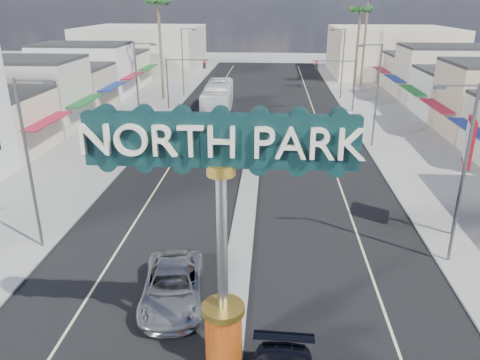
# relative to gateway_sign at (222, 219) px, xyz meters

# --- Properties ---
(ground) EXTENTS (160.00, 160.00, 0.00)m
(ground) POSITION_rel_gateway_sign_xyz_m (0.00, 28.02, -5.93)
(ground) COLOR gray
(ground) RESTS_ON ground
(road) EXTENTS (20.00, 120.00, 0.01)m
(road) POSITION_rel_gateway_sign_xyz_m (0.00, 28.02, -5.92)
(road) COLOR black
(road) RESTS_ON ground
(median_island) EXTENTS (1.30, 30.00, 0.16)m
(median_island) POSITION_rel_gateway_sign_xyz_m (0.00, 12.02, -5.85)
(median_island) COLOR gray
(median_island) RESTS_ON ground
(sidewalk_left) EXTENTS (8.00, 120.00, 0.12)m
(sidewalk_left) POSITION_rel_gateway_sign_xyz_m (-14.00, 28.02, -5.87)
(sidewalk_left) COLOR gray
(sidewalk_left) RESTS_ON ground
(sidewalk_right) EXTENTS (8.00, 120.00, 0.12)m
(sidewalk_right) POSITION_rel_gateway_sign_xyz_m (14.00, 28.02, -5.87)
(sidewalk_right) COLOR gray
(sidewalk_right) RESTS_ON ground
(storefront_row_left) EXTENTS (12.00, 42.00, 6.00)m
(storefront_row_left) POSITION_rel_gateway_sign_xyz_m (-24.00, 41.02, -2.93)
(storefront_row_left) COLOR beige
(storefront_row_left) RESTS_ON ground
(storefront_row_right) EXTENTS (12.00, 42.00, 6.00)m
(storefront_row_right) POSITION_rel_gateway_sign_xyz_m (24.00, 41.02, -2.93)
(storefront_row_right) COLOR #B7B29E
(storefront_row_right) RESTS_ON ground
(backdrop_far_left) EXTENTS (20.00, 20.00, 8.00)m
(backdrop_far_left) POSITION_rel_gateway_sign_xyz_m (-22.00, 73.02, -1.93)
(backdrop_far_left) COLOR #B7B29E
(backdrop_far_left) RESTS_ON ground
(backdrop_far_right) EXTENTS (20.00, 20.00, 8.00)m
(backdrop_far_right) POSITION_rel_gateway_sign_xyz_m (22.00, 73.02, -1.93)
(backdrop_far_right) COLOR beige
(backdrop_far_right) RESTS_ON ground
(gateway_sign) EXTENTS (8.20, 1.50, 9.15)m
(gateway_sign) POSITION_rel_gateway_sign_xyz_m (0.00, 0.00, 0.00)
(gateway_sign) COLOR red
(gateway_sign) RESTS_ON median_island
(traffic_signal_left) EXTENTS (5.09, 0.45, 6.00)m
(traffic_signal_left) POSITION_rel_gateway_sign_xyz_m (-9.18, 42.02, -1.65)
(traffic_signal_left) COLOR #47474C
(traffic_signal_left) RESTS_ON ground
(traffic_signal_right) EXTENTS (5.09, 0.45, 6.00)m
(traffic_signal_right) POSITION_rel_gateway_sign_xyz_m (9.18, 42.02, -1.65)
(traffic_signal_right) COLOR #47474C
(traffic_signal_right) RESTS_ON ground
(streetlight_l_near) EXTENTS (2.03, 0.22, 9.00)m
(streetlight_l_near) POSITION_rel_gateway_sign_xyz_m (-10.43, 8.02, -0.86)
(streetlight_l_near) COLOR #47474C
(streetlight_l_near) RESTS_ON ground
(streetlight_l_mid) EXTENTS (2.03, 0.22, 9.00)m
(streetlight_l_mid) POSITION_rel_gateway_sign_xyz_m (-10.43, 28.02, -0.86)
(streetlight_l_mid) COLOR #47474C
(streetlight_l_mid) RESTS_ON ground
(streetlight_l_far) EXTENTS (2.03, 0.22, 9.00)m
(streetlight_l_far) POSITION_rel_gateway_sign_xyz_m (-10.43, 50.02, -0.86)
(streetlight_l_far) COLOR #47474C
(streetlight_l_far) RESTS_ON ground
(streetlight_r_near) EXTENTS (2.03, 0.22, 9.00)m
(streetlight_r_near) POSITION_rel_gateway_sign_xyz_m (10.43, 8.02, -0.86)
(streetlight_r_near) COLOR #47474C
(streetlight_r_near) RESTS_ON ground
(streetlight_r_mid) EXTENTS (2.03, 0.22, 9.00)m
(streetlight_r_mid) POSITION_rel_gateway_sign_xyz_m (10.43, 28.02, -0.86)
(streetlight_r_mid) COLOR #47474C
(streetlight_r_mid) RESTS_ON ground
(streetlight_r_far) EXTENTS (2.03, 0.22, 9.00)m
(streetlight_r_far) POSITION_rel_gateway_sign_xyz_m (10.43, 50.02, -0.86)
(streetlight_r_far) COLOR #47474C
(streetlight_r_far) RESTS_ON ground
(palm_left_far) EXTENTS (2.60, 2.60, 13.10)m
(palm_left_far) POSITION_rel_gateway_sign_xyz_m (-13.00, 48.02, 5.57)
(palm_left_far) COLOR brown
(palm_left_far) RESTS_ON ground
(palm_right_mid) EXTENTS (2.60, 2.60, 12.10)m
(palm_right_mid) POSITION_rel_gateway_sign_xyz_m (13.00, 54.02, 4.67)
(palm_right_mid) COLOR brown
(palm_right_mid) RESTS_ON ground
(palm_right_far) EXTENTS (2.60, 2.60, 14.10)m
(palm_right_far) POSITION_rel_gateway_sign_xyz_m (15.00, 60.02, 6.46)
(palm_right_far) COLOR brown
(palm_right_far) RESTS_ON ground
(suv_left) EXTENTS (3.26, 5.87, 1.55)m
(suv_left) POSITION_rel_gateway_sign_xyz_m (-2.63, 3.77, -5.15)
(suv_left) COLOR #9FA0A4
(suv_left) RESTS_ON ground
(car_parked_left) EXTENTS (1.75, 4.10, 1.38)m
(car_parked_left) POSITION_rel_gateway_sign_xyz_m (-5.52, 22.88, -5.24)
(car_parked_left) COLOR #5C5B60
(car_parked_left) RESTS_ON ground
(car_parked_right) EXTENTS (1.81, 4.52, 1.46)m
(car_parked_right) POSITION_rel_gateway_sign_xyz_m (9.00, 35.88, -5.20)
(car_parked_right) COLOR silver
(car_parked_right) RESTS_ON ground
(city_bus) EXTENTS (3.32, 12.53, 3.47)m
(city_bus) POSITION_rel_gateway_sign_xyz_m (-4.80, 40.41, -4.19)
(city_bus) COLOR white
(city_bus) RESTS_ON ground
(bank_pylon_sign) EXTENTS (0.82, 2.06, 6.62)m
(bank_pylon_sign) POSITION_rel_gateway_sign_xyz_m (11.81, 10.90, -0.80)
(bank_pylon_sign) COLOR #47474C
(bank_pylon_sign) RESTS_ON sidewalk_right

